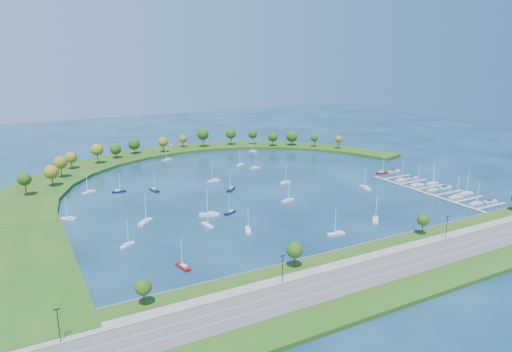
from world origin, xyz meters
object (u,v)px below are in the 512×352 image
moored_boat_15 (230,212)px  moored_boat_16 (213,180)px  moored_boat_20 (119,191)px  docked_boat_5 (445,187)px  moored_boat_10 (167,159)px  moored_boat_14 (240,164)px  moored_boat_11 (253,151)px  moored_boat_9 (127,244)px  docked_boat_7 (432,183)px  moored_boat_8 (336,233)px  harbor_tower (171,147)px  moored_boat_19 (231,189)px  moored_boat_21 (285,182)px  moored_boat_12 (365,187)px  docked_boat_11 (394,171)px  moored_boat_0 (69,218)px  moored_boat_5 (145,221)px  dock_system (434,191)px  moored_boat_17 (183,266)px  docked_boat_2 (456,197)px  moored_boat_4 (255,167)px  moored_boat_3 (248,229)px  docked_boat_8 (401,180)px  docked_boat_1 (490,201)px  docked_boat_0 (476,203)px  docked_boat_3 (466,193)px  docked_boat_9 (412,178)px  moored_boat_13 (209,214)px  moored_boat_2 (154,190)px  docked_boat_10 (382,172)px  moored_boat_7 (288,200)px  docked_boat_6 (417,185)px  moored_boat_1 (207,224)px  moored_boat_6 (89,192)px

moored_boat_15 → moored_boat_16: moored_boat_16 is taller
moored_boat_20 → docked_boat_5: bearing=-16.5°
moored_boat_10 → moored_boat_14: size_ratio=0.96×
moored_boat_11 → moored_boat_20: moored_boat_20 is taller
moored_boat_11 → moored_boat_9: bearing=102.4°
docked_boat_7 → moored_boat_8: bearing=-163.9°
harbor_tower → docked_boat_7: (107.85, -165.72, -3.20)m
moored_boat_19 → moored_boat_21: 35.41m
moored_boat_8 → moored_boat_19: moored_boat_19 is taller
moored_boat_12 → docked_boat_11: size_ratio=1.41×
moored_boat_0 → moored_boat_12: 161.88m
moored_boat_5 → moored_boat_20: 56.28m
moored_boat_15 → dock_system: bearing=144.2°
moored_boat_17 → docked_boat_2: size_ratio=0.87×
moored_boat_4 → moored_boat_15: moored_boat_4 is taller
moored_boat_3 → docked_boat_7: (132.72, 14.25, 0.04)m
docked_boat_8 → docked_boat_7: bearing=-52.7°
dock_system → docked_boat_1: docked_boat_1 is taller
moored_boat_21 → docked_boat_0: 105.60m
docked_boat_3 → dock_system: bearing=132.0°
moored_boat_4 → docked_boat_8: size_ratio=0.89×
harbor_tower → docked_boat_3: bearing=-60.3°
moored_boat_14 → docked_boat_11: moored_boat_14 is taller
docked_boat_9 → moored_boat_9: bearing=-173.6°
moored_boat_4 → moored_boat_19: bearing=-135.2°
moored_boat_10 → moored_boat_21: moored_boat_10 is taller
moored_boat_13 → docked_boat_9: size_ratio=1.87×
harbor_tower → moored_boat_2: (-43.53, -99.24, -3.22)m
moored_boat_19 → moored_boat_0: bearing=-39.8°
moored_boat_20 → docked_boat_9: moored_boat_20 is taller
moored_boat_10 → moored_boat_13: (-19.58, -126.04, 0.10)m
docked_boat_11 → moored_boat_13: bearing=-168.9°
moored_boat_12 → docked_boat_10: (33.36, 21.65, -0.04)m
moored_boat_16 → docked_boat_1: moored_boat_16 is taller
moored_boat_7 → moored_boat_8: 50.52m
moored_boat_3 → docked_boat_10: bearing=134.6°
moored_boat_19 → moored_boat_4: bearing=-177.8°
moored_boat_15 → docked_boat_10: docked_boat_10 is taller
docked_boat_1 → docked_boat_11: docked_boat_11 is taller
docked_boat_0 → docked_boat_5: (10.45, 28.37, -0.25)m
moored_boat_7 → docked_boat_8: 83.52m
moored_boat_0 → docked_boat_2: (190.45, -65.47, 0.06)m
moored_boat_2 → docked_boat_6: docked_boat_6 is taller
moored_boat_11 → moored_boat_0: bearing=88.3°
moored_boat_3 → moored_boat_8: moored_boat_8 is taller
moored_boat_0 → moored_boat_8: 125.90m
moored_boat_1 → moored_boat_20: 77.20m
moored_boat_6 → docked_boat_1: bearing=122.1°
docked_boat_2 → docked_boat_6: bearing=93.1°
moored_boat_5 → moored_boat_8: moored_boat_5 is taller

